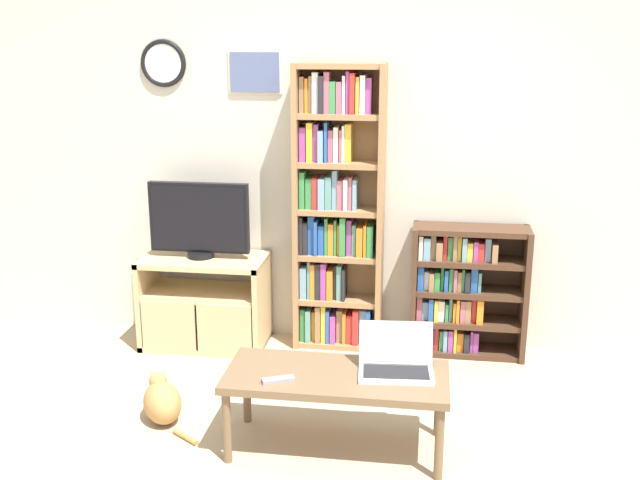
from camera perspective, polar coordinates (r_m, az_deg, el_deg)
The scene contains 9 objects.
wall_back at distance 5.04m, azimuth 2.70°, elevation 6.54°, with size 6.07×0.09×2.60m.
tv_stand at distance 5.19m, azimuth -8.77°, elevation -4.65°, with size 0.84×0.46×0.62m.
television at distance 5.05m, azimuth -9.19°, elevation 1.51°, with size 0.68×0.18×0.51m.
bookshelf_tall at distance 4.97m, azimuth 1.20°, elevation 2.04°, with size 0.59×0.25×1.91m.
bookshelf_short at distance 5.06m, azimuth 10.66°, elevation -3.78°, with size 0.75×0.28×0.88m.
coffee_table at distance 3.86m, azimuth 1.26°, elevation -10.72°, with size 1.13×0.50×0.42m.
laptop at distance 3.85m, azimuth 5.81°, elevation -9.14°, with size 0.39×0.29×0.24m.
remote_near_laptop at distance 3.76m, azimuth -3.20°, elevation -10.58°, with size 0.16×0.10×0.02m.
cat at distance 4.32m, azimuth -11.95°, elevation -11.91°, with size 0.44×0.41×0.27m.
Camera 1 is at (0.49, -2.99, 2.07)m, focal length 42.00 mm.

